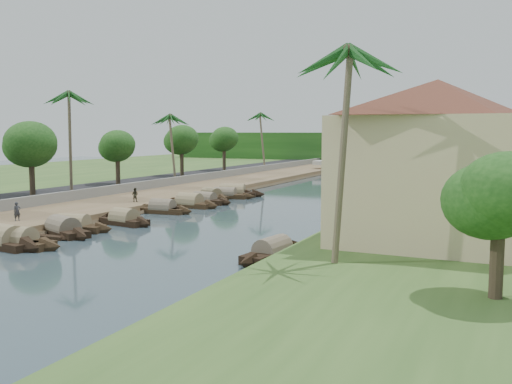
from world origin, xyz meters
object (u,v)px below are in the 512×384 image
at_px(building_near, 435,162).
at_px(sampan_1, 3,241).
at_px(person_near, 17,212).
at_px(bridge, 384,165).

distance_m(building_near, sampan_1, 30.24).
xyz_separation_m(building_near, person_near, (-33.29, -1.92, -4.79)).
distance_m(bridge, sampan_1, 82.00).
relative_size(building_near, sampan_1, 1.75).
height_order(building_near, sampan_1, building_near).
bearing_deg(bridge, building_near, -75.61).
bearing_deg(building_near, bridge, 104.39).
relative_size(bridge, building_near, 1.89).
xyz_separation_m(bridge, person_near, (-14.30, -75.92, -0.13)).
bearing_deg(sampan_1, building_near, 22.35).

